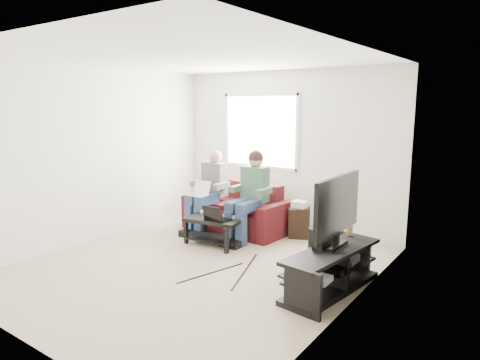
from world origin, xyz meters
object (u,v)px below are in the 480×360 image
Objects in this scene: coffee_table at (215,225)px; tv_stand at (331,272)px; end_table at (299,221)px; subwoofer at (316,246)px; sofa at (238,213)px; tv at (337,207)px.

coffee_table is 2.12m from tv_stand.
end_table reaches higher than tv_stand.
coffee_table is at bearing -173.58° from subwoofer.
tv_stand reaches higher than coffee_table.
tv is (2.20, -1.19, 0.64)m from sofa.
sofa reaches higher than subwoofer.
end_table is at bearing 129.89° from tv.
subwoofer is 1.13m from end_table.
subwoofer is (-0.51, 0.57, -0.70)m from tv.
sofa is 2.58m from tv.
tv_stand is (2.20, -1.29, -0.08)m from sofa.
coffee_table is (0.14, -0.80, 0.00)m from sofa.
sofa is 1.56× the size of tv.
tv_stand is at bearing -30.34° from sofa.
tv is at bearing -48.30° from subwoofer.
end_table is at bearing 51.34° from coffee_table.
sofa is at bearing 100.23° from coffee_table.
end_table is (0.99, 0.26, -0.04)m from sofa.
sofa is 2.98× the size of end_table.
tv reaches higher than sofa.
coffee_table is 1.54× the size of end_table.
tv_stand is (2.06, -0.49, -0.09)m from coffee_table.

